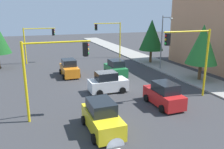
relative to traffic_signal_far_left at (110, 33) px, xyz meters
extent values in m
plane|color=#353538|center=(14.00, -5.72, -4.12)|extent=(120.00, 120.00, 0.00)
cube|color=gray|center=(9.00, 4.78, -4.04)|extent=(80.00, 4.00, 0.15)
cone|color=silver|center=(25.00, -8.72, -4.11)|extent=(0.01, 1.10, 1.10)
cylinder|color=yellow|center=(0.00, 1.78, -1.20)|extent=(0.18, 0.18, 5.83)
cylinder|color=yellow|center=(0.00, -0.47, 1.56)|extent=(0.12, 4.50, 0.12)
cube|color=black|center=(0.00, -2.36, 0.98)|extent=(0.36, 0.32, 0.96)
sphere|color=red|center=(0.00, -2.54, 1.28)|extent=(0.18, 0.18, 0.18)
sphere|color=yellow|center=(0.00, -2.54, 0.98)|extent=(0.18, 0.18, 0.18)
sphere|color=green|center=(0.00, -2.54, 0.68)|extent=(0.18, 0.18, 0.18)
cylinder|color=yellow|center=(20.00, -13.22, -1.34)|extent=(0.18, 0.18, 5.56)
cylinder|color=yellow|center=(20.00, -10.97, 1.30)|extent=(0.12, 4.50, 0.12)
cube|color=black|center=(20.00, -9.08, 0.72)|extent=(0.36, 0.32, 0.96)
sphere|color=red|center=(20.00, -8.90, 1.02)|extent=(0.18, 0.18, 0.18)
sphere|color=yellow|center=(20.00, -8.90, 0.72)|extent=(0.18, 0.18, 0.18)
sphere|color=green|center=(20.00, -8.90, 0.42)|extent=(0.18, 0.18, 0.18)
cylinder|color=yellow|center=(0.00, -13.22, -1.49)|extent=(0.18, 0.18, 5.25)
cylinder|color=yellow|center=(0.00, -10.97, 0.99)|extent=(0.12, 4.50, 0.12)
cube|color=black|center=(0.00, -9.08, 0.41)|extent=(0.36, 0.32, 0.96)
sphere|color=red|center=(0.00, -8.90, 0.71)|extent=(0.18, 0.18, 0.18)
sphere|color=yellow|center=(0.00, -8.90, 0.41)|extent=(0.18, 0.18, 0.18)
sphere|color=green|center=(0.00, -8.90, 0.11)|extent=(0.18, 0.18, 0.18)
cylinder|color=yellow|center=(20.00, 1.78, -1.12)|extent=(0.18, 0.18, 5.99)
cylinder|color=yellow|center=(20.00, -0.47, 1.73)|extent=(0.12, 4.50, 0.12)
cube|color=black|center=(20.00, -2.36, 1.15)|extent=(0.36, 0.32, 0.96)
sphere|color=red|center=(20.00, -2.54, 1.45)|extent=(0.18, 0.18, 0.18)
sphere|color=yellow|center=(20.00, -2.54, 1.15)|extent=(0.18, 0.18, 0.18)
sphere|color=green|center=(20.00, -2.54, 0.85)|extent=(0.18, 0.18, 0.18)
cylinder|color=slate|center=(10.00, 3.48, -0.62)|extent=(0.14, 0.14, 7.00)
cylinder|color=slate|center=(10.90, 3.48, 2.68)|extent=(1.80, 0.10, 0.10)
ellipsoid|color=silver|center=(11.80, 3.48, 2.53)|extent=(0.56, 0.28, 0.20)
cylinder|color=brown|center=(6.00, 4.28, -3.02)|extent=(0.36, 0.36, 2.20)
cone|color=#19511E|center=(6.00, 4.28, 0.09)|extent=(3.52, 3.52, 4.40)
cylinder|color=brown|center=(16.00, 4.78, -3.06)|extent=(0.36, 0.36, 2.12)
cone|color=#28752D|center=(16.00, 4.78, -0.09)|extent=(3.39, 3.39, 4.23)
cube|color=orange|center=(8.95, -8.43, -3.43)|extent=(4.13, 1.71, 1.05)
cube|color=black|center=(8.75, -8.43, -2.52)|extent=(2.15, 1.50, 0.76)
cylinder|color=black|center=(10.23, -7.51, -3.82)|extent=(0.60, 0.20, 0.60)
cylinder|color=black|center=(10.23, -9.34, -3.82)|extent=(0.60, 0.20, 0.60)
cylinder|color=black|center=(7.67, -7.51, -3.82)|extent=(0.60, 0.20, 0.60)
cylinder|color=black|center=(7.67, -9.34, -3.82)|extent=(0.60, 0.20, 0.60)
cube|color=#1E7238|center=(10.88, -3.27, -3.43)|extent=(3.87, 1.67, 1.05)
cube|color=black|center=(11.08, -3.27, -2.52)|extent=(2.01, 1.47, 0.76)
cylinder|color=black|center=(9.69, -4.16, -3.82)|extent=(0.60, 0.20, 0.60)
cylinder|color=black|center=(9.69, -2.38, -3.82)|extent=(0.60, 0.20, 0.60)
cylinder|color=black|center=(12.08, -4.16, -3.82)|extent=(0.60, 0.20, 0.60)
cylinder|color=black|center=(12.08, -2.38, -3.82)|extent=(0.60, 0.20, 0.60)
cube|color=white|center=(16.00, -6.01, -3.43)|extent=(1.77, 3.61, 1.05)
cube|color=black|center=(16.00, -6.19, -2.52)|extent=(1.56, 1.88, 0.76)
cylinder|color=black|center=(15.06, -4.89, -3.82)|extent=(0.20, 0.60, 0.60)
cylinder|color=black|center=(16.94, -4.89, -3.82)|extent=(0.20, 0.60, 0.60)
cylinder|color=black|center=(15.06, -7.13, -3.82)|extent=(0.20, 0.60, 0.60)
cylinder|color=black|center=(16.94, -7.13, -3.82)|extent=(0.20, 0.60, 0.60)
cube|color=yellow|center=(22.96, -8.85, -3.43)|extent=(4.05, 1.72, 1.05)
cube|color=black|center=(22.76, -8.85, -2.52)|extent=(2.10, 1.51, 0.76)
cylinder|color=black|center=(24.22, -7.93, -3.82)|extent=(0.60, 0.20, 0.60)
cylinder|color=black|center=(24.22, -9.77, -3.82)|extent=(0.60, 0.20, 0.60)
cylinder|color=black|center=(21.71, -7.93, -3.82)|extent=(0.60, 0.20, 0.60)
cylinder|color=black|center=(21.71, -9.77, -3.82)|extent=(0.60, 0.20, 0.60)
cube|color=red|center=(20.70, -2.89, -3.43)|extent=(3.91, 1.68, 1.05)
cube|color=black|center=(20.90, -2.89, -2.52)|extent=(2.03, 1.48, 0.76)
cylinder|color=black|center=(19.49, -3.79, -3.82)|extent=(0.60, 0.20, 0.60)
cylinder|color=black|center=(19.49, -1.99, -3.82)|extent=(0.60, 0.20, 0.60)
cylinder|color=black|center=(21.91, -3.79, -3.82)|extent=(0.60, 0.20, 0.60)
cylinder|color=black|center=(21.91, -1.99, -3.82)|extent=(0.60, 0.20, 0.60)
camera|label=1|loc=(35.59, -12.87, 3.18)|focal=36.67mm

